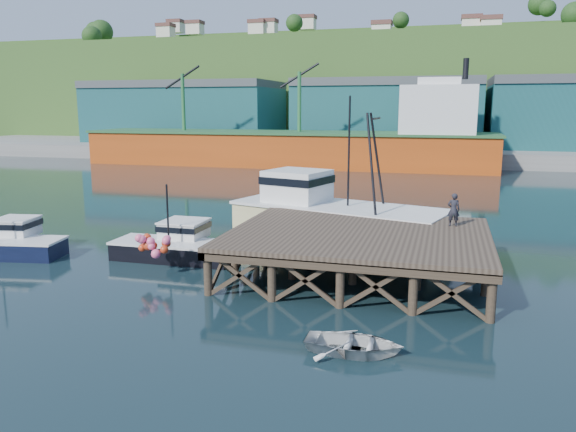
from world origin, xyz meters
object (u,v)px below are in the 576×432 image
(boat_navy, at_px, (9,242))
(boat_black, at_px, (177,244))
(dockworker, at_px, (454,210))
(dinghy, at_px, (354,344))
(trawler, at_px, (333,212))

(boat_navy, height_order, boat_black, boat_black)
(boat_black, distance_m, dockworker, 14.31)
(boat_black, distance_m, dinghy, 14.26)
(dinghy, relative_size, dockworker, 1.95)
(boat_navy, relative_size, dinghy, 1.97)
(trawler, distance_m, dockworker, 7.98)
(dinghy, bearing_deg, boat_black, 49.90)
(trawler, bearing_deg, dinghy, -59.93)
(boat_navy, distance_m, dinghy, 21.19)
(boat_navy, xyz_separation_m, trawler, (16.20, 8.11, 1.00))
(dinghy, height_order, dockworker, dockworker)
(boat_navy, height_order, dinghy, boat_navy)
(dinghy, distance_m, dockworker, 11.96)
(boat_navy, relative_size, trawler, 0.47)
(dockworker, bearing_deg, trawler, -36.53)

